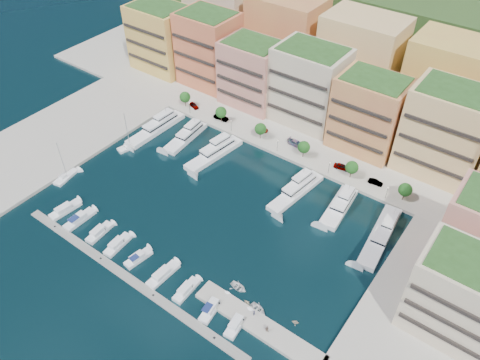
{
  "coord_description": "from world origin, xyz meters",
  "views": [
    {
      "loc": [
        59.22,
        -68.46,
        91.48
      ],
      "look_at": [
        2.16,
        8.77,
        6.0
      ],
      "focal_mm": 35.0,
      "sensor_mm": 36.0,
      "label": 1
    }
  ],
  "objects": [
    {
      "name": "tree_3",
      "position": [
        8.0,
        33.5,
        4.74
      ],
      "size": [
        3.8,
        3.8,
        5.65
      ],
      "color": "#473323",
      "rests_on": "north_quay"
    },
    {
      "name": "person_1",
      "position": [
        32.29,
        -22.36,
        1.87
      ],
      "size": [
        0.95,
        0.8,
        1.74
      ],
      "primitive_type": "imported",
      "rotation": [
        0.0,
        0.0,
        3.32
      ],
      "color": "brown",
      "rests_on": "finger_pier"
    },
    {
      "name": "backblock_1",
      "position": [
        -25.0,
        74.0,
        16.0
      ],
      "size": [
        26.0,
        18.0,
        30.0
      ],
      "primitive_type": "cube",
      "color": "tan",
      "rests_on": "north_quay"
    },
    {
      "name": "finger_pier",
      "position": [
        30.0,
        -22.0,
        0.0
      ],
      "size": [
        32.0,
        5.0,
        2.0
      ],
      "primitive_type": "cube",
      "color": "#9E998E",
      "rests_on": "ground"
    },
    {
      "name": "backblock_0",
      "position": [
        -55.0,
        74.0,
        16.0
      ],
      "size": [
        26.0,
        18.0,
        30.0
      ],
      "primitive_type": "cube",
      "color": "beige",
      "rests_on": "north_quay"
    },
    {
      "name": "cruiser_5",
      "position": [
        3.93,
        -24.6,
        0.55
      ],
      "size": [
        3.07,
        9.09,
        2.55
      ],
      "color": "white",
      "rests_on": "ground"
    },
    {
      "name": "tender_3",
      "position": [
        35.93,
        -16.58,
        0.43
      ],
      "size": [
        2.03,
        1.9,
        0.86
      ],
      "primitive_type": "imported",
      "rotation": [
        0.0,
        0.0,
        1.93
      ],
      "color": "beige",
      "rests_on": "ground"
    },
    {
      "name": "yacht_4",
      "position": [
        14.52,
        19.4,
        1.09
      ],
      "size": [
        6.85,
        21.22,
        7.3
      ],
      "color": "white",
      "rests_on": "ground"
    },
    {
      "name": "ground",
      "position": [
        0.0,
        0.0,
        0.0
      ],
      "size": [
        400.0,
        400.0,
        0.0
      ],
      "primitive_type": "plane",
      "color": "black",
      "rests_on": "ground"
    },
    {
      "name": "car_4",
      "position": [
        20.23,
        35.49,
        1.82
      ],
      "size": [
        5.12,
        2.84,
        1.65
      ],
      "primitive_type": "imported",
      "rotation": [
        0.0,
        0.0,
        1.76
      ],
      "color": "gray",
      "rests_on": "north_quay"
    },
    {
      "name": "tree_0",
      "position": [
        -40.0,
        33.5,
        4.74
      ],
      "size": [
        3.8,
        3.8,
        5.65
      ],
      "color": "#473323",
      "rests_on": "north_quay"
    },
    {
      "name": "apartment_5",
      "position": [
        42.0,
        51.99,
        14.31
      ],
      "size": [
        22.0,
        16.5,
        26.8
      ],
      "color": "#E7B97A",
      "rests_on": "north_quay"
    },
    {
      "name": "apartment_4",
      "position": [
        20.0,
        49.99,
        12.81
      ],
      "size": [
        20.0,
        15.5,
        23.8
      ],
      "color": "tan",
      "rests_on": "north_quay"
    },
    {
      "name": "lamppost_4",
      "position": [
        36.0,
        31.2,
        3.83
      ],
      "size": [
        0.3,
        0.3,
        4.2
      ],
      "color": "black",
      "rests_on": "north_quay"
    },
    {
      "name": "car_0",
      "position": [
        -37.23,
        34.83,
        1.72
      ],
      "size": [
        4.53,
        2.99,
        1.43
      ],
      "primitive_type": "imported",
      "rotation": [
        0.0,
        0.0,
        1.23
      ],
      "color": "gray",
      "rests_on": "north_quay"
    },
    {
      "name": "cruiser_0",
      "position": [
        -32.66,
        -24.6,
        0.55
      ],
      "size": [
        3.56,
        9.1,
        2.55
      ],
      "color": "white",
      "rests_on": "ground"
    },
    {
      "name": "lamppost_1",
      "position": [
        -18.0,
        31.2,
        3.83
      ],
      "size": [
        0.3,
        0.3,
        4.2
      ],
      "color": "black",
      "rests_on": "north_quay"
    },
    {
      "name": "yacht_2",
      "position": [
        -15.05,
        19.24,
        1.21
      ],
      "size": [
        7.15,
        21.7,
        7.3
      ],
      "color": "white",
      "rests_on": "ground"
    },
    {
      "name": "sailboat_2",
      "position": [
        -39.44,
        5.69,
        0.32
      ],
      "size": [
        4.62,
        8.13,
        13.2
      ],
      "color": "white",
      "rests_on": "ground"
    },
    {
      "name": "tree_4",
      "position": [
        24.0,
        33.5,
        4.74
      ],
      "size": [
        3.8,
        3.8,
        5.65
      ],
      "color": "#473323",
      "rests_on": "north_quay"
    },
    {
      "name": "apartment_east_b",
      "position": [
        62.0,
        1.99,
        11.31
      ],
      "size": [
        18.0,
        14.5,
        20.8
      ],
      "color": "beige",
      "rests_on": "east_quay"
    },
    {
      "name": "tree_5",
      "position": [
        40.0,
        33.5,
        4.74
      ],
      "size": [
        3.8,
        3.8,
        5.65
      ],
      "color": "#473323",
      "rests_on": "north_quay"
    },
    {
      "name": "yacht_1",
      "position": [
        -28.02,
        20.51,
        1.09
      ],
      "size": [
        6.24,
        18.77,
        7.3
      ],
      "color": "white",
      "rests_on": "ground"
    },
    {
      "name": "cruiser_7",
      "position": [
        19.09,
        -24.61,
        0.57
      ],
      "size": [
        3.54,
        8.77,
        2.66
      ],
      "color": "white",
      "rests_on": "ground"
    },
    {
      "name": "lamppost_2",
      "position": [
        0.0,
        31.2,
        3.83
      ],
      "size": [
        0.3,
        0.3,
        4.2
      ],
      "color": "black",
      "rests_on": "north_quay"
    },
    {
      "name": "lamppost_0",
      "position": [
        -36.0,
        31.2,
        3.83
      ],
      "size": [
        0.3,
        0.3,
        4.2
      ],
      "color": "black",
      "rests_on": "north_quay"
    },
    {
      "name": "lamppost_3",
      "position": [
        18.0,
        31.2,
        3.83
      ],
      "size": [
        0.3,
        0.3,
        4.2
      ],
      "color": "black",
      "rests_on": "north_quay"
    },
    {
      "name": "yacht_6",
      "position": [
        40.6,
        18.34,
        1.21
      ],
      "size": [
        6.8,
        23.61,
        7.3
      ],
      "color": "white",
      "rests_on": "ground"
    },
    {
      "name": "apartment_1",
      "position": [
        -44.0,
        51.99,
        14.31
      ],
      "size": [
        20.0,
        16.5,
        26.8
      ],
      "color": "#D57347",
      "rests_on": "north_quay"
    },
    {
      "name": "tender_1",
      "position": [
        24.45,
        -18.79,
        0.44
      ],
      "size": [
        1.75,
        1.54,
        0.87
      ],
      "primitive_type": "imported",
      "rotation": [
        0.0,
        0.0,
        1.5
      ],
      "color": "beige",
      "rests_on": "ground"
    },
    {
      "name": "apartment_3",
      "position": [
        -2.0,
        51.99,
        13.81
      ],
      "size": [
        22.0,
        16.5,
        25.8
      ],
      "color": "beige",
      "rests_on": "north_quay"
    },
    {
      "name": "person_0",
      "position": [
        27.86,
        -20.79,
        1.81
      ],
      "size": [
        0.55,
        0.68,
        1.62
      ],
      "primitive_type": "imported",
      "rotation": [
        0.0,
        0.0,
        1.87
      ],
      "color": "#222344",
      "rests_on": "finger_pier"
    },
    {
      "name": "tender_2",
      "position": [
        27.65,
        -18.89,
        0.45
      ],
      "size": [
        4.96,
        4.04,
        0.9
      ],
      "primitive_type": "imported",
      "rotation": [
        0.0,
        0.0,
        1.34
      ],
      "color": "white",
      "rests_on": "ground"
    },
    {
      "name": "cruiser_4",
      "position": [
        -4.44,
        -24.6,
        0.57
      ],
      "size": [
        3.38,
        7.49,
        2.66
      ],
      "color": "white",
      "rests_on": "ground"
    },
    {
      "name": "tree_2",
      "position": [
        -8.0,
        33.5,
        4.74
      ],
      "size": [
        3.8,
        3.8,
        5.65
      ],
      "color": "#473323",
      "rests_on": "north_quay"
    },
    {
      "name": "tender_0",
      "position": [
        20.55,
        -16.69,
        0.45
      ],
      "size": [
        4.53,
        3.39,
        0.9
      ],
      "primitive_type": "imported",
      "rotation": [
        0.0,
        0.0,
        1.5
      ],
      "color": "silver",
      "rests_on": "ground"
    },
    {
      "name": "car_2",
      "position": [
        -10.12,
        37.69,
        1.68
      ],
      "size": [
        5.39,
        3.75,
        1.37
      ],
      "primitive_type": "imported",
      "rotation": [
        0.0,
        0.0,
        1.24
      ],
      "color": "gray",
      "rests_on": "north_quay"
    },
    {
      "name": "west_quay",
      "position": [
        -62.0,
        -8.0,
        0.0
      ],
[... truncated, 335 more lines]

